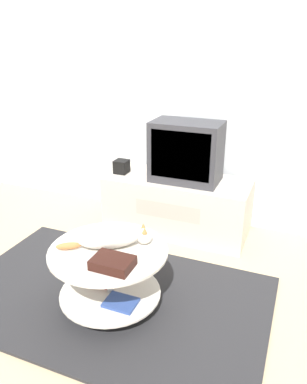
# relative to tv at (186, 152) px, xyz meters

# --- Properties ---
(ground_plane) EXTENTS (12.00, 12.00, 0.00)m
(ground_plane) POSITION_rel_tv_xyz_m (-0.17, -1.09, -0.75)
(ground_plane) COLOR tan
(wall_back) EXTENTS (8.00, 0.05, 2.60)m
(wall_back) POSITION_rel_tv_xyz_m (-0.17, 0.36, 0.55)
(wall_back) COLOR silver
(wall_back) RESTS_ON ground_plane
(rug) EXTENTS (2.09, 1.29, 0.02)m
(rug) POSITION_rel_tv_xyz_m (-0.17, -1.09, -0.74)
(rug) COLOR #28282B
(rug) RESTS_ON ground_plane
(tv_stand) EXTENTS (1.25, 0.52, 0.50)m
(tv_stand) POSITION_rel_tv_xyz_m (-0.07, 0.01, -0.50)
(tv_stand) COLOR beige
(tv_stand) RESTS_ON ground_plane
(tv) EXTENTS (0.57, 0.35, 0.51)m
(tv) POSITION_rel_tv_xyz_m (0.00, 0.00, 0.00)
(tv) COLOR #333338
(tv) RESTS_ON tv_stand
(speaker) EXTENTS (0.12, 0.12, 0.12)m
(speaker) POSITION_rel_tv_xyz_m (-0.59, -0.04, -0.19)
(speaker) COLOR black
(speaker) RESTS_ON tv_stand
(coffee_table) EXTENTS (0.73, 0.73, 0.42)m
(coffee_table) POSITION_rel_tv_xyz_m (-0.12, -1.17, -0.47)
(coffee_table) COLOR #B2B2B7
(coffee_table) RESTS_ON rug
(dvd_box) EXTENTS (0.23, 0.16, 0.06)m
(dvd_box) POSITION_rel_tv_xyz_m (0.00, -1.32, -0.28)
(dvd_box) COLOR black
(dvd_box) RESTS_ON coffee_table
(cat) EXTENTS (0.52, 0.36, 0.13)m
(cat) POSITION_rel_tv_xyz_m (-0.11, -1.12, -0.25)
(cat) COLOR silver
(cat) RESTS_ON coffee_table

